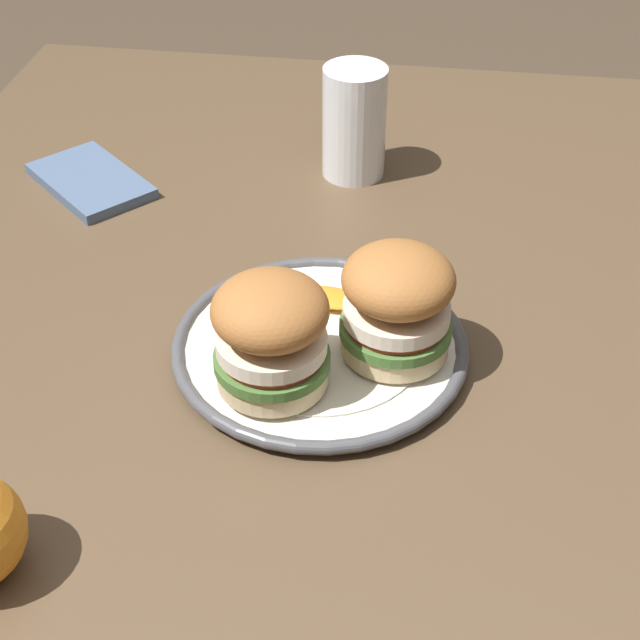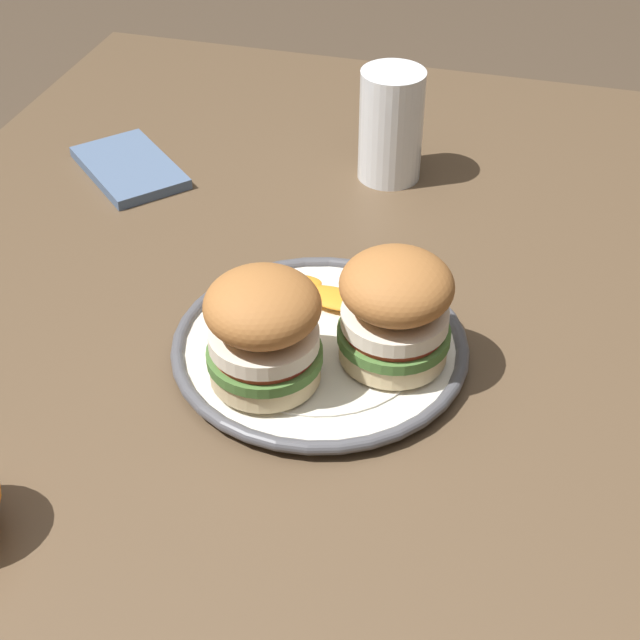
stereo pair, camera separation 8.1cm
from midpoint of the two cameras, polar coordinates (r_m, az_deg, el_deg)
name	(u,v)px [view 2 (the right image)]	position (r m, az deg, el deg)	size (l,w,h in m)	color
dining_table	(317,477)	(0.86, 2.54, -9.49)	(1.40, 1.03, 0.74)	brown
dinner_plate	(320,347)	(0.84, 2.76, -1.73)	(0.26, 0.26, 0.02)	silver
sandwich_half_left	(395,308)	(0.80, 7.44, 0.60)	(0.13, 0.13, 0.10)	beige
sandwich_half_right	(263,329)	(0.77, -0.39, -0.65)	(0.13, 0.13, 0.10)	beige
orange_peel_curled	(260,309)	(0.86, -0.91, 0.54)	(0.06, 0.06, 0.01)	orange
orange_peel_strip_long	(336,298)	(0.88, 3.62, 1.19)	(0.04, 0.07, 0.01)	orange
orange_peel_strip_short	(285,284)	(0.90, 0.48, 2.09)	(0.05, 0.08, 0.01)	orange
drinking_glass	(391,133)	(1.09, 6.41, 10.98)	(0.07, 0.07, 0.13)	white
folded_napkin	(129,168)	(1.13, -9.28, 8.91)	(0.15, 0.09, 0.01)	slate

